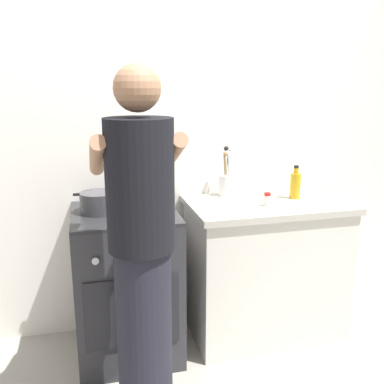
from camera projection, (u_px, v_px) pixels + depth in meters
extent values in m
plane|color=gray|center=(189.00, 354.00, 2.64)|extent=(6.00, 6.00, 0.00)
cube|color=silver|center=(200.00, 141.00, 2.86)|extent=(3.20, 0.10, 2.50)
cube|color=silver|center=(265.00, 271.00, 2.81)|extent=(0.96, 0.56, 0.86)
cube|color=#B7B2A8|center=(268.00, 205.00, 2.70)|extent=(1.00, 0.60, 0.04)
cube|color=#2D2D33|center=(127.00, 284.00, 2.59)|extent=(0.60, 0.60, 0.88)
cube|color=#232326|center=(124.00, 213.00, 2.48)|extent=(0.60, 0.60, 0.02)
cube|color=black|center=(133.00, 313.00, 2.31)|extent=(0.51, 0.01, 0.40)
cylinder|color=silver|center=(95.00, 261.00, 2.18)|extent=(0.04, 0.01, 0.04)
cylinder|color=silver|center=(131.00, 258.00, 2.22)|extent=(0.04, 0.01, 0.04)
cylinder|color=silver|center=(165.00, 255.00, 2.27)|extent=(0.04, 0.01, 0.04)
cylinder|color=#38383D|center=(98.00, 202.00, 2.45)|extent=(0.21, 0.21, 0.12)
cube|color=black|center=(76.00, 195.00, 2.41)|extent=(0.04, 0.02, 0.01)
cube|color=black|center=(119.00, 192.00, 2.47)|extent=(0.04, 0.02, 0.01)
cylinder|color=#B7B7BC|center=(148.00, 203.00, 2.50)|extent=(0.26, 0.26, 0.09)
torus|color=#B7B7BC|center=(147.00, 196.00, 2.49)|extent=(0.27, 0.27, 0.01)
cylinder|color=silver|center=(226.00, 185.00, 2.82)|extent=(0.10, 0.10, 0.14)
cylinder|color=#9E7547|center=(225.00, 175.00, 2.79)|extent=(0.03, 0.03, 0.25)
sphere|color=#9E7547|center=(226.00, 154.00, 2.76)|extent=(0.03, 0.03, 0.03)
cylinder|color=black|center=(226.00, 172.00, 2.81)|extent=(0.06, 0.02, 0.29)
sphere|color=black|center=(226.00, 149.00, 2.77)|extent=(0.03, 0.03, 0.03)
cylinder|color=white|center=(227.00, 174.00, 2.80)|extent=(0.04, 0.02, 0.26)
sphere|color=white|center=(228.00, 153.00, 2.76)|extent=(0.03, 0.03, 0.03)
cylinder|color=silver|center=(229.00, 175.00, 2.80)|extent=(0.03, 0.06, 0.23)
sphere|color=silver|center=(229.00, 156.00, 2.77)|extent=(0.03, 0.03, 0.03)
cylinder|color=silver|center=(267.00, 201.00, 2.59)|extent=(0.04, 0.04, 0.06)
cylinder|color=red|center=(267.00, 194.00, 2.58)|extent=(0.04, 0.04, 0.02)
cylinder|color=gold|center=(295.00, 186.00, 2.75)|extent=(0.07, 0.07, 0.16)
cylinder|color=gold|center=(296.00, 171.00, 2.73)|extent=(0.03, 0.03, 0.04)
cylinder|color=black|center=(296.00, 167.00, 2.72)|extent=(0.03, 0.03, 0.02)
cylinder|color=black|center=(145.00, 337.00, 2.03)|extent=(0.26, 0.26, 0.90)
cylinder|color=black|center=(140.00, 185.00, 1.85)|extent=(0.30, 0.30, 0.58)
sphere|color=#A07254|center=(137.00, 88.00, 1.75)|extent=(0.20, 0.20, 0.20)
cylinder|color=#A07254|center=(97.00, 157.00, 1.92)|extent=(0.07, 0.41, 0.24)
cylinder|color=#A07254|center=(172.00, 154.00, 2.00)|extent=(0.07, 0.41, 0.24)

